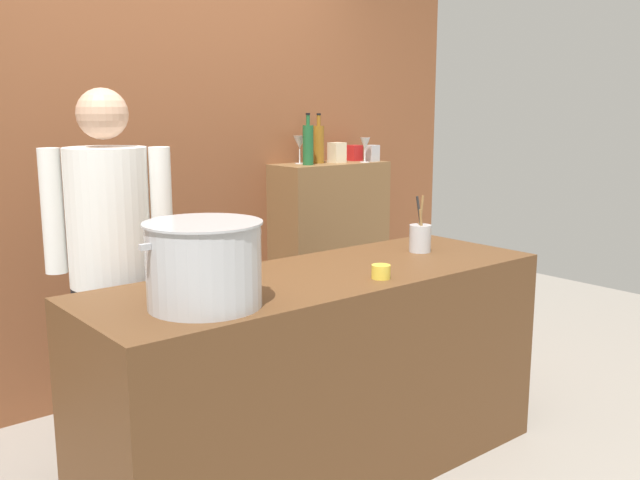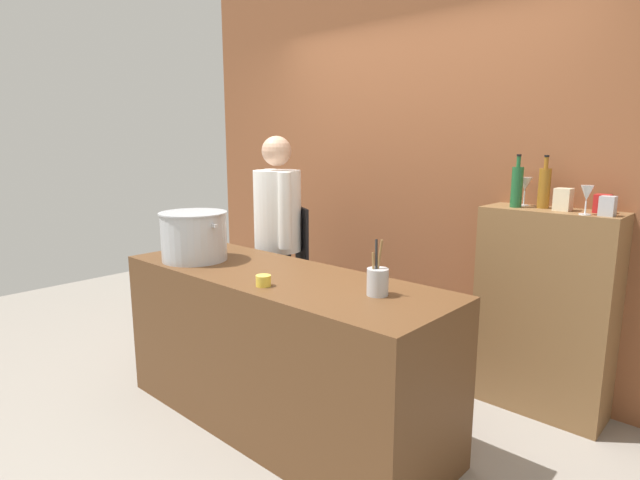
# 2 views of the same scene
# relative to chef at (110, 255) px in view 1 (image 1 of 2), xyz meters

# --- Properties ---
(ground_plane) EXTENTS (8.00, 8.00, 0.00)m
(ground_plane) POSITION_rel_chef_xyz_m (0.66, -0.62, -0.96)
(ground_plane) COLOR gray
(brick_back_panel) EXTENTS (4.40, 0.10, 3.00)m
(brick_back_panel) POSITION_rel_chef_xyz_m (0.66, 0.78, 0.54)
(brick_back_panel) COLOR brown
(brick_back_panel) RESTS_ON ground_plane
(prep_counter) EXTENTS (2.05, 0.70, 0.90)m
(prep_counter) POSITION_rel_chef_xyz_m (0.66, -0.62, -0.51)
(prep_counter) COLOR brown
(prep_counter) RESTS_ON ground_plane
(bar_cabinet) EXTENTS (0.76, 0.32, 1.24)m
(bar_cabinet) POSITION_rel_chef_xyz_m (1.70, 0.57, -0.35)
(bar_cabinet) COLOR brown
(bar_cabinet) RESTS_ON ground_plane
(chef) EXTENTS (0.47, 0.41, 1.66)m
(chef) POSITION_rel_chef_xyz_m (0.00, 0.00, 0.00)
(chef) COLOR black
(chef) RESTS_ON ground_plane
(stockpot_large) EXTENTS (0.47, 0.41, 0.30)m
(stockpot_large) POSITION_rel_chef_xyz_m (0.03, -0.73, 0.08)
(stockpot_large) COLOR #B7BABF
(stockpot_large) RESTS_ON prep_counter
(utensil_crock) EXTENTS (0.10, 0.10, 0.27)m
(utensil_crock) POSITION_rel_chef_xyz_m (1.30, -0.57, 0.00)
(utensil_crock) COLOR #B7BABF
(utensil_crock) RESTS_ON prep_counter
(butter_jar) EXTENTS (0.08, 0.08, 0.06)m
(butter_jar) POSITION_rel_chef_xyz_m (0.78, -0.83, -0.04)
(butter_jar) COLOR yellow
(butter_jar) RESTS_ON prep_counter
(wine_bottle_amber) EXTENTS (0.07, 0.07, 0.31)m
(wine_bottle_amber) POSITION_rel_chef_xyz_m (1.63, 0.60, 0.39)
(wine_bottle_amber) COLOR #8C5919
(wine_bottle_amber) RESTS_ON bar_cabinet
(wine_bottle_green) EXTENTS (0.07, 0.07, 0.31)m
(wine_bottle_green) POSITION_rel_chef_xyz_m (1.50, 0.54, 0.40)
(wine_bottle_green) COLOR #1E592D
(wine_bottle_green) RESTS_ON bar_cabinet
(wine_glass_wide) EXTENTS (0.07, 0.07, 0.16)m
(wine_glass_wide) POSITION_rel_chef_xyz_m (1.90, 0.46, 0.38)
(wine_glass_wide) COLOR silver
(wine_glass_wide) RESTS_ON bar_cabinet
(wine_glass_short) EXTENTS (0.08, 0.08, 0.17)m
(wine_glass_short) POSITION_rel_chef_xyz_m (1.51, 0.64, 0.40)
(wine_glass_short) COLOR silver
(wine_glass_short) RESTS_ON bar_cabinet
(spice_tin_cream) EXTENTS (0.09, 0.09, 0.13)m
(spice_tin_cream) POSITION_rel_chef_xyz_m (1.76, 0.57, 0.33)
(spice_tin_cream) COLOR beige
(spice_tin_cream) RESTS_ON bar_cabinet
(spice_tin_silver) EXTENTS (0.07, 0.07, 0.10)m
(spice_tin_silver) POSITION_rel_chef_xyz_m (2.00, 0.50, 0.32)
(spice_tin_silver) COLOR #B2B2B7
(spice_tin_silver) RESTS_ON bar_cabinet
(spice_tin_red) EXTENTS (0.08, 0.08, 0.10)m
(spice_tin_red) POSITION_rel_chef_xyz_m (1.95, 0.61, 0.32)
(spice_tin_red) COLOR red
(spice_tin_red) RESTS_ON bar_cabinet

